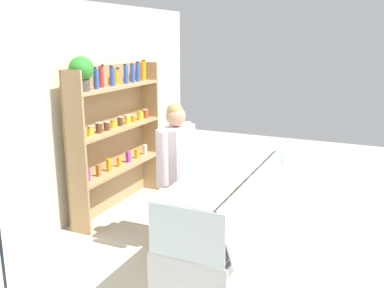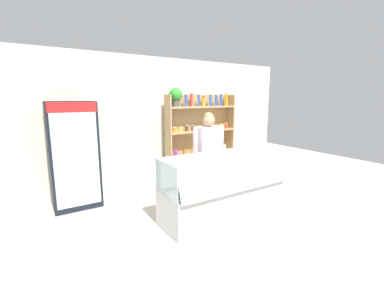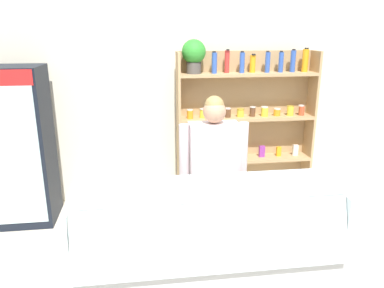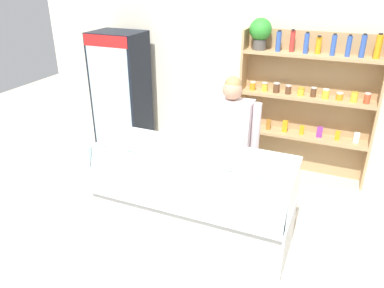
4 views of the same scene
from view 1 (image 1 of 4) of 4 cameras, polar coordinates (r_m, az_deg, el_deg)
name	(u,v)px [view 1 (image 1 of 4)]	position (r m, az deg, el deg)	size (l,w,h in m)	color
ground_plane	(224,269)	(4.50, 4.26, -16.23)	(12.00, 12.00, 0.00)	beige
back_wall	(46,120)	(5.13, -18.90, 2.99)	(6.80, 0.10, 2.70)	silver
shelving_unit	(111,125)	(5.61, -10.79, 2.49)	(1.72, 0.29, 2.06)	tan
deli_display_case	(227,237)	(4.43, 4.72, -12.21)	(2.01, 0.76, 1.01)	silver
shop_clerk	(177,164)	(4.58, -2.06, -2.66)	(0.65, 0.25, 1.61)	#4C4233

